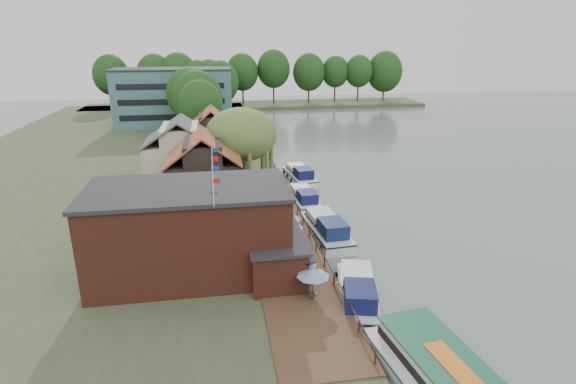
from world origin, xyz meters
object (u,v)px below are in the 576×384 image
umbrella_2 (295,250)px  cruiser_0 (358,289)px  cottage_b (181,151)px  cruiser_2 (304,196)px  cottage_c (212,137)px  umbrella_5 (281,212)px  umbrella_4 (289,225)px  cruiser_1 (326,226)px  umbrella_3 (292,234)px  cottage_a (204,171)px  pub (216,229)px  swan (424,365)px  cruiser_3 (300,173)px  hotel_block (174,96)px  umbrella_1 (304,272)px  umbrella_0 (313,284)px  willow (242,151)px

umbrella_2 → cruiser_0: (3.84, -5.09, -1.09)m
cottage_b → cruiser_2: 17.23m
cottage_b → cottage_c: bearing=66.0°
umbrella_2 → cruiser_0: size_ratio=0.24×
umbrella_5 → umbrella_4: bearing=-87.1°
cruiser_0 → cruiser_1: size_ratio=0.95×
cottage_b → cruiser_1: size_ratio=0.92×
cruiser_0 → cruiser_2: cruiser_0 is taller
cottage_c → umbrella_3: bearing=-77.7°
cottage_a → pub: bearing=-86.2°
pub → swan: pub is taller
cottage_b → umbrella_2: 27.19m
umbrella_2 → cruiser_3: (5.48, 26.30, -1.11)m
pub → umbrella_2: 6.85m
hotel_block → umbrella_5: hotel_block is taller
hotel_block → cottage_a: bearing=-82.9°
hotel_block → cruiser_2: (18.56, -54.24, -6.04)m
pub → umbrella_5: (6.61, 8.96, -2.36)m
umbrella_3 → cruiser_3: bearing=77.3°
cottage_b → cruiser_1: bearing=-50.6°
cottage_a → umbrella_3: cottage_a is taller
umbrella_5 → umbrella_2: bearing=-91.2°
cottage_b → swan: bearing=-66.9°
umbrella_5 → cruiser_3: (5.30, 17.40, -1.11)m
cottage_c → umbrella_4: size_ratio=3.58×
cruiser_1 → swan: size_ratio=23.66×
cottage_c → umbrella_1: (6.38, -37.83, -2.96)m
umbrella_0 → cottage_c: bearing=99.6°
hotel_block → willow: size_ratio=2.44×
swan → umbrella_0: bearing=127.5°
umbrella_4 → cruiser_1: 4.49m
cruiser_3 → umbrella_4: bearing=-109.7°
umbrella_1 → cruiser_1: umbrella_1 is taller
cottage_a → umbrella_0: cottage_a is taller
umbrella_3 → umbrella_4: same height
cottage_b → umbrella_4: size_ratio=4.04×
cottage_a → umbrella_4: (7.79, -9.68, -2.96)m
umbrella_0 → cruiser_2: (3.89, 22.37, -1.18)m
cruiser_0 → swan: cruiser_0 is taller
cruiser_0 → umbrella_3: bearing=127.3°
hotel_block → umbrella_1: size_ratio=10.69×
hotel_block → umbrella_3: (14.70, -67.76, -4.86)m
pub → cottage_c: (0.00, 34.00, 0.60)m
hotel_block → cruiser_2: bearing=-71.1°
willow → cruiser_2: (7.06, -3.24, -5.11)m
umbrella_5 → cruiser_1: umbrella_5 is taller
umbrella_2 → swan: size_ratio=5.40×
hotel_block → cruiser_2: hotel_block is taller
umbrella_1 → cruiser_0: umbrella_1 is taller
pub → umbrella_5: bearing=53.6°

